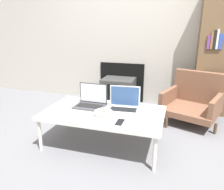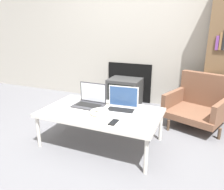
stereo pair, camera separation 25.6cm
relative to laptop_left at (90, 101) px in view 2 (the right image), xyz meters
The scene contains 9 objects.
ground_plane 0.56m from the laptop_left, 57.11° to the right, with size 14.00×14.00×0.00m, color slate.
wall_back 1.68m from the laptop_left, 82.47° to the left, with size 7.00×0.08×2.60m.
table 0.24m from the laptop_left, 31.68° to the right, with size 1.25×0.73×0.38m.
laptop_left is the anchor object (origin of this frame).
laptop_right 0.38m from the laptop_left, ahead, with size 0.35×0.27×0.25m.
headphones 0.30m from the laptop_left, 42.64° to the right, with size 0.20×0.20×0.04m.
phone 0.55m from the laptop_left, 38.20° to the right, with size 0.06×0.14×0.01m.
tv 1.20m from the laptop_left, 90.20° to the left, with size 0.52×0.42×0.44m.
armchair 1.45m from the laptop_left, 37.01° to the left, with size 0.86×0.85×0.66m.
Camera 2 is at (0.96, -1.77, 1.25)m, focal length 35.00 mm.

